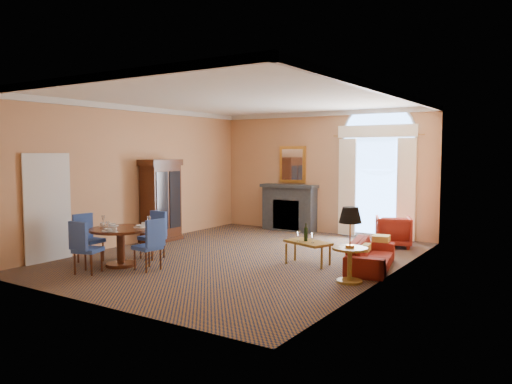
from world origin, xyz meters
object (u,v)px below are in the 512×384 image
Objects in this scene: armoire at (161,202)px; armchair at (393,231)px; sofa at (371,255)px; coffee_table at (308,243)px; dining_table at (121,238)px; side_table at (350,235)px.

armchair is (4.95, 2.29, -0.59)m from armoire.
sofa is 1.19m from coffee_table.
sofa is (4.02, 2.35, -0.27)m from dining_table.
dining_table is 0.64× the size of sofa.
dining_table is at bearing -125.53° from coffee_table.
armoire is 1.97× the size of coffee_table.
armoire reaches higher than sofa.
armoire is 2.53× the size of armchair.
armoire reaches higher than armchair.
armchair is at bearing 24.87° from armoire.
armchair is 2.77m from coffee_table.
armoire is at bearing 77.51° from sofa.
side_table reaches higher than armchair.
armchair is (3.69, 4.67, -0.18)m from dining_table.
sofa is at bearing 75.59° from armchair.
coffee_table is (-1.13, -0.33, 0.16)m from sofa.
coffee_table is at bearing 94.19° from sofa.
armoire is at bearing -165.48° from coffee_table.
side_table is (5.32, -1.15, -0.16)m from armoire.
armchair reaches higher than sofa.
armchair is at bearing -4.18° from sofa.
armchair is 0.64× the size of side_table.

